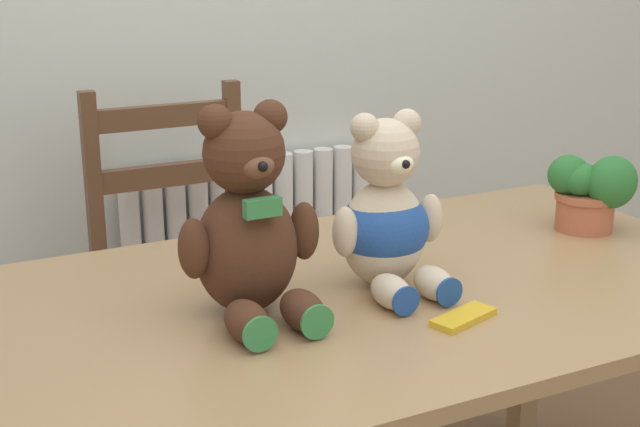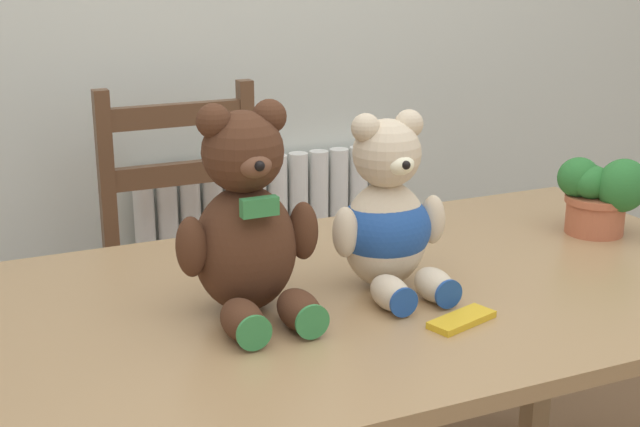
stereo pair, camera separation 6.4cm
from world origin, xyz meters
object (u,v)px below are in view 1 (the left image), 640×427
Objects in this scene: potted_plant at (590,189)px; wooden_chair_behind at (187,288)px; chocolate_bar at (464,317)px; teddy_bear_left at (249,226)px; teddy_bear_right at (386,218)px.

wooden_chair_behind is at bearing 137.73° from potted_plant.
teddy_bear_left is at bearing 147.80° from chocolate_bar.
teddy_bear_left reaches higher than potted_plant.
potted_plant is (0.74, -0.68, 0.35)m from wooden_chair_behind.
teddy_bear_left reaches higher than teddy_bear_right.
teddy_bear_left is 0.88m from potted_plant.
wooden_chair_behind is 1.02m from chocolate_bar.
wooden_chair_behind is at bearing -78.76° from teddy_bear_right.
wooden_chair_behind is 0.87m from teddy_bear_right.
teddy_bear_right reaches higher than potted_plant.
teddy_bear_right is at bearing -171.78° from potted_plant.
wooden_chair_behind is 1.06m from potted_plant.
teddy_bear_left is at bearing -174.07° from potted_plant.
potted_plant is at bearing -172.02° from teddy_bear_right.
potted_plant reaches higher than chocolate_bar.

